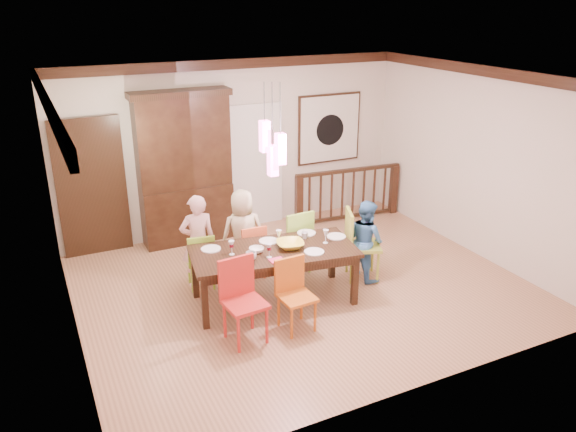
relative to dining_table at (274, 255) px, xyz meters
name	(u,v)px	position (x,y,z in m)	size (l,w,h in m)	color
floor	(302,286)	(0.52, 0.19, -0.67)	(6.00, 6.00, 0.00)	#9B6A4B
ceiling	(304,77)	(0.52, 0.19, 2.23)	(6.00, 6.00, 0.00)	white
wall_back	(236,147)	(0.52, 2.69, 0.78)	(6.00, 6.00, 0.00)	beige
wall_left	(62,226)	(-2.48, 0.19, 0.78)	(5.00, 5.00, 0.00)	beige
wall_right	(476,162)	(3.52, 0.19, 0.78)	(5.00, 5.00, 0.00)	beige
crown_molding	(304,84)	(0.52, 0.19, 2.15)	(6.00, 5.00, 0.16)	black
panel_door	(92,190)	(-1.88, 2.64, 0.38)	(1.04, 0.07, 2.24)	black
white_doorway	(256,168)	(0.87, 2.65, 0.38)	(0.97, 0.05, 2.22)	silver
painting	(329,129)	(2.32, 2.65, 0.93)	(1.25, 0.06, 1.25)	black
pendant_cluster	(273,148)	(0.00, 0.00, 1.44)	(0.27, 0.21, 1.14)	#FF4CA7
dining_table	(274,255)	(0.00, 0.00, 0.00)	(2.26, 1.28, 0.75)	black
chair_far_left	(200,256)	(-0.76, 0.81, -0.20)	(0.42, 0.42, 0.82)	#8BBD2E
chair_far_mid	(250,246)	(-0.01, 0.79, -0.19)	(0.38, 0.38, 0.83)	#E76030
chair_far_right	(293,236)	(0.63, 0.69, -0.11)	(0.48, 0.48, 0.98)	#96D143
chair_near_left	(245,297)	(-0.69, -0.71, -0.09)	(0.50, 0.50, 1.01)	red
chair_near_mid	(297,292)	(-0.04, -0.75, -0.16)	(0.43, 0.43, 0.89)	#C25E19
chair_end_right	(363,240)	(1.42, 0.05, -0.07)	(0.61, 0.61, 1.04)	#A0AE36
china_hutch	(185,168)	(-0.44, 2.49, 0.58)	(1.58, 0.46, 2.49)	black
balustrade	(348,193)	(2.45, 2.14, -0.17)	(2.05, 0.25, 0.96)	black
person_far_left	(198,242)	(-0.77, 0.83, 0.01)	(0.49, 0.32, 1.35)	beige
person_far_mid	(243,233)	(-0.08, 0.90, -0.02)	(0.63, 0.41, 1.30)	beige
person_end_right	(366,240)	(1.46, 0.04, -0.08)	(0.57, 0.45, 1.18)	teal
serving_bowl	(290,244)	(0.22, -0.03, 0.13)	(0.36, 0.36, 0.09)	yellow
small_bowl	(256,250)	(-0.23, 0.02, 0.11)	(0.20, 0.20, 0.06)	white
cup_left	(251,256)	(-0.38, -0.16, 0.14)	(0.14, 0.14, 0.11)	silver
cup_right	(305,235)	(0.53, 0.15, 0.13)	(0.10, 0.10, 0.09)	silver
plate_far_left	(211,249)	(-0.74, 0.36, 0.09)	(0.26, 0.26, 0.01)	white
plate_far_mid	(269,241)	(0.05, 0.27, 0.09)	(0.26, 0.26, 0.01)	white
plate_far_right	(306,233)	(0.63, 0.29, 0.09)	(0.26, 0.26, 0.01)	white
plate_near_left	(236,270)	(-0.65, -0.34, 0.09)	(0.26, 0.26, 0.01)	white
plate_near_mid	(314,252)	(0.43, -0.31, 0.09)	(0.26, 0.26, 0.01)	white
plate_end_right	(336,236)	(0.95, 0.00, 0.09)	(0.26, 0.26, 0.01)	white
wine_glass_a	(232,248)	(-0.54, 0.10, 0.18)	(0.08, 0.08, 0.19)	#590C19
wine_glass_b	(279,237)	(0.14, 0.15, 0.18)	(0.08, 0.08, 0.19)	silver
wine_glass_c	(269,251)	(-0.15, -0.19, 0.18)	(0.08, 0.08, 0.19)	#590C19
wine_glass_d	(326,236)	(0.71, -0.11, 0.18)	(0.08, 0.08, 0.19)	silver
napkin	(277,260)	(-0.10, -0.32, 0.09)	(0.18, 0.14, 0.01)	#D83359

